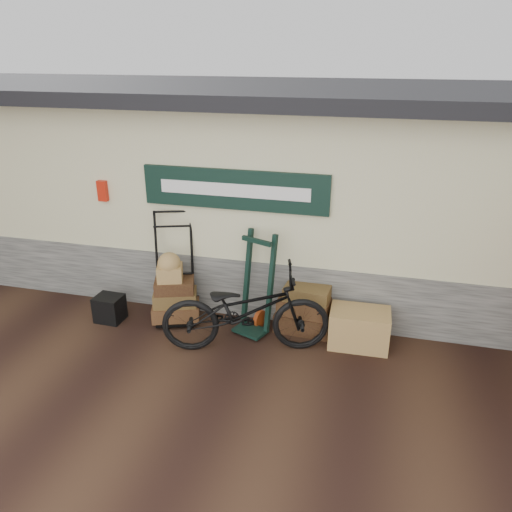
{
  "coord_description": "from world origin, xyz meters",
  "views": [
    {
      "loc": [
        1.61,
        -5.32,
        3.73
      ],
      "look_at": [
        0.02,
        0.9,
        1.04
      ],
      "focal_mm": 35.0,
      "sensor_mm": 36.0,
      "label": 1
    }
  ],
  "objects_px": {
    "suitcase_stack": "(304,307)",
    "wicker_hamper": "(359,328)",
    "porter_trolley": "(174,266)",
    "bicycle": "(246,306)",
    "green_barrow": "(257,284)",
    "black_trunk": "(110,308)"
  },
  "relations": [
    {
      "from": "black_trunk",
      "to": "bicycle",
      "type": "height_order",
      "value": "bicycle"
    },
    {
      "from": "wicker_hamper",
      "to": "black_trunk",
      "type": "xyz_separation_m",
      "value": [
        -3.59,
        -0.24,
        -0.06
      ]
    },
    {
      "from": "black_trunk",
      "to": "green_barrow",
      "type": "bearing_deg",
      "value": 7.46
    },
    {
      "from": "wicker_hamper",
      "to": "black_trunk",
      "type": "relative_size",
      "value": 2.03
    },
    {
      "from": "wicker_hamper",
      "to": "green_barrow",
      "type": "bearing_deg",
      "value": 178.12
    },
    {
      "from": "black_trunk",
      "to": "wicker_hamper",
      "type": "bearing_deg",
      "value": 3.76
    },
    {
      "from": "wicker_hamper",
      "to": "bicycle",
      "type": "distance_m",
      "value": 1.57
    },
    {
      "from": "green_barrow",
      "to": "wicker_hamper",
      "type": "bearing_deg",
      "value": 19.73
    },
    {
      "from": "suitcase_stack",
      "to": "porter_trolley",
      "type": "bearing_deg",
      "value": -177.27
    },
    {
      "from": "suitcase_stack",
      "to": "bicycle",
      "type": "xyz_separation_m",
      "value": [
        -0.67,
        -0.69,
        0.29
      ]
    },
    {
      "from": "porter_trolley",
      "to": "wicker_hamper",
      "type": "bearing_deg",
      "value": -21.72
    },
    {
      "from": "wicker_hamper",
      "to": "suitcase_stack",
      "type": "bearing_deg",
      "value": 164.01
    },
    {
      "from": "porter_trolley",
      "to": "suitcase_stack",
      "type": "height_order",
      "value": "porter_trolley"
    },
    {
      "from": "green_barrow",
      "to": "suitcase_stack",
      "type": "relative_size",
      "value": 1.85
    },
    {
      "from": "suitcase_stack",
      "to": "black_trunk",
      "type": "distance_m",
      "value": 2.85
    },
    {
      "from": "porter_trolley",
      "to": "bicycle",
      "type": "xyz_separation_m",
      "value": [
        1.23,
        -0.6,
        -0.17
      ]
    },
    {
      "from": "suitcase_stack",
      "to": "wicker_hamper",
      "type": "bearing_deg",
      "value": -15.99
    },
    {
      "from": "green_barrow",
      "to": "suitcase_stack",
      "type": "bearing_deg",
      "value": 36.85
    },
    {
      "from": "black_trunk",
      "to": "bicycle",
      "type": "xyz_separation_m",
      "value": [
        2.14,
        -0.23,
        0.44
      ]
    },
    {
      "from": "wicker_hamper",
      "to": "bicycle",
      "type": "xyz_separation_m",
      "value": [
        -1.45,
        -0.46,
        0.38
      ]
    },
    {
      "from": "porter_trolley",
      "to": "black_trunk",
      "type": "height_order",
      "value": "porter_trolley"
    },
    {
      "from": "suitcase_stack",
      "to": "black_trunk",
      "type": "height_order",
      "value": "suitcase_stack"
    }
  ]
}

